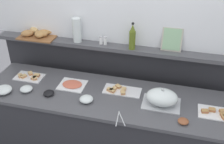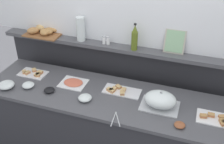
% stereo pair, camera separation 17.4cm
% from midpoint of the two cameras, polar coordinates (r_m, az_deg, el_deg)
% --- Properties ---
extents(ground_plane, '(12.00, 12.00, 0.00)m').
position_cam_midpoint_polar(ground_plane, '(3.64, 4.08, -11.38)').
color(ground_plane, '#4C4C51').
extents(buffet_counter, '(2.49, 0.68, 0.93)m').
position_cam_midpoint_polar(buffet_counter, '(2.90, 1.20, -12.33)').
color(buffet_counter, '#2D2D33').
rests_on(buffet_counter, ground_plane).
extents(back_ledge_unit, '(2.76, 0.22, 1.24)m').
position_cam_midpoint_polar(back_ledge_unit, '(3.17, 4.12, -3.71)').
color(back_ledge_unit, '#2D2D33').
rests_on(back_ledge_unit, ground_plane).
extents(sandwich_platter_rear, '(0.29, 0.18, 0.04)m').
position_cam_midpoint_polar(sandwich_platter_rear, '(3.01, -14.55, -0.28)').
color(sandwich_platter_rear, silver).
rests_on(sandwich_platter_rear, buffet_counter).
extents(sandwich_platter_front, '(0.37, 0.19, 0.04)m').
position_cam_midpoint_polar(sandwich_platter_front, '(2.52, 23.27, -9.13)').
color(sandwich_platter_front, white).
rests_on(sandwich_platter_front, buffet_counter).
extents(sandwich_platter_side, '(0.36, 0.17, 0.04)m').
position_cam_midpoint_polar(sandwich_platter_side, '(2.65, 3.57, -3.96)').
color(sandwich_platter_side, silver).
rests_on(sandwich_platter_side, buffet_counter).
extents(cold_cuts_platter, '(0.26, 0.22, 0.02)m').
position_cam_midpoint_polar(cold_cuts_platter, '(2.78, -6.30, -2.33)').
color(cold_cuts_platter, white).
rests_on(cold_cuts_platter, buffet_counter).
extents(serving_cloche, '(0.34, 0.24, 0.17)m').
position_cam_midpoint_polar(serving_cloche, '(2.48, 12.03, -5.81)').
color(serving_cloche, '#B7BABF').
rests_on(serving_cloche, buffet_counter).
extents(glass_bowl_large, '(0.13, 0.13, 0.05)m').
position_cam_midpoint_polar(glass_bowl_large, '(2.54, -3.70, -5.48)').
color(glass_bowl_large, silver).
rests_on(glass_bowl_large, buffet_counter).
extents(glass_bowl_medium, '(0.12, 0.12, 0.05)m').
position_cam_midpoint_polar(glass_bowl_medium, '(2.81, -15.40, -2.71)').
color(glass_bowl_medium, silver).
rests_on(glass_bowl_medium, buffet_counter).
extents(glass_bowl_small, '(0.16, 0.16, 0.06)m').
position_cam_midpoint_polar(glass_bowl_small, '(2.86, -19.56, -2.64)').
color(glass_bowl_small, silver).
rests_on(glass_bowl_small, buffet_counter).
extents(condiment_bowl_dark, '(0.10, 0.10, 0.04)m').
position_cam_midpoint_polar(condiment_bowl_dark, '(2.69, -11.14, -3.77)').
color(condiment_bowl_dark, black).
rests_on(condiment_bowl_dark, buffet_counter).
extents(condiment_bowl_red, '(0.09, 0.09, 0.03)m').
position_cam_midpoint_polar(condiment_bowl_red, '(2.35, 16.04, -10.62)').
color(condiment_bowl_red, brown).
rests_on(condiment_bowl_red, buffet_counter).
extents(serving_tongs, '(0.10, 0.19, 0.01)m').
position_cam_midpoint_polar(serving_tongs, '(2.34, 2.93, -9.74)').
color(serving_tongs, '#B7BABF').
rests_on(serving_tongs, buffet_counter).
extents(olive_oil_bottle, '(0.06, 0.06, 0.28)m').
position_cam_midpoint_polar(olive_oil_bottle, '(2.70, 6.59, 7.00)').
color(olive_oil_bottle, '#56661E').
rests_on(olive_oil_bottle, back_ledge_unit).
extents(salt_shaker, '(0.03, 0.03, 0.09)m').
position_cam_midpoint_polar(salt_shaker, '(2.84, 0.08, 6.69)').
color(salt_shaker, white).
rests_on(salt_shaker, back_ledge_unit).
extents(pepper_shaker, '(0.03, 0.03, 0.09)m').
position_cam_midpoint_polar(pepper_shaker, '(2.83, 0.93, 6.56)').
color(pepper_shaker, white).
rests_on(pepper_shaker, back_ledge_unit).
extents(bread_basket, '(0.40, 0.27, 0.08)m').
position_cam_midpoint_polar(bread_basket, '(3.13, -12.65, 8.26)').
color(bread_basket, brown).
rests_on(bread_basket, back_ledge_unit).
extents(framed_picture, '(0.20, 0.07, 0.24)m').
position_cam_midpoint_polar(framed_picture, '(2.72, 14.75, 6.17)').
color(framed_picture, '#B2AD9E').
rests_on(framed_picture, back_ledge_unit).
extents(water_carafe, '(0.09, 0.09, 0.26)m').
position_cam_midpoint_polar(water_carafe, '(2.89, -4.83, 8.90)').
color(water_carafe, silver).
rests_on(water_carafe, back_ledge_unit).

